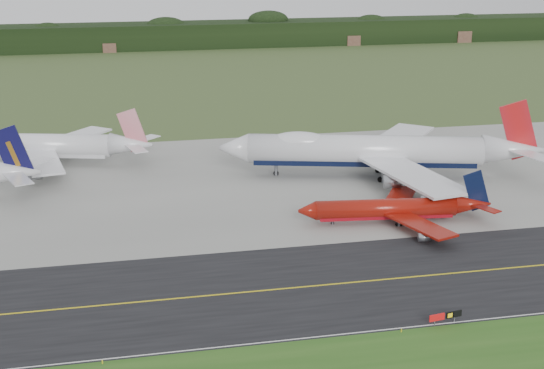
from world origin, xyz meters
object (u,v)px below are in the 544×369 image
at_px(jet_star_tail, 43,146).
at_px(jet_ba_747, 376,151).
at_px(jet_red_737, 396,209).
at_px(taxiway_sign, 445,316).

bearing_deg(jet_star_tail, jet_ba_747, -19.03).
distance_m(jet_red_737, jet_star_tail, 87.50).
distance_m(jet_ba_747, taxiway_sign, 69.15).
bearing_deg(jet_ba_747, jet_star_tail, 160.97).
xyz_separation_m(jet_star_tail, taxiway_sign, (61.35, -93.39, -3.47)).
bearing_deg(jet_ba_747, jet_red_737, -101.20).
xyz_separation_m(jet_ba_747, jet_red_737, (-5.63, -28.40, -3.45)).
bearing_deg(jet_star_tail, taxiway_sign, -56.70).
xyz_separation_m(jet_red_737, taxiway_sign, (-7.42, -39.32, -1.57)).
bearing_deg(jet_star_tail, jet_red_737, -38.18).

